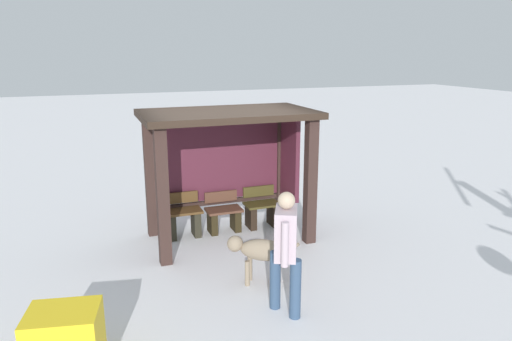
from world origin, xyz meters
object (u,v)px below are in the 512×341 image
(bench_left_inside, at_px, (183,219))
(bench_right_inside, at_px, (262,211))
(bench_center_inside, at_px, (224,216))
(dog, at_px, (259,251))
(bus_shelter, at_px, (230,145))
(person_walking, at_px, (286,244))

(bench_left_inside, relative_size, bench_right_inside, 1.05)
(bench_left_inside, xyz_separation_m, bench_right_inside, (1.48, 0.00, -0.02))
(bench_center_inside, distance_m, dog, 2.13)
(bus_shelter, distance_m, bench_left_inside, 1.57)
(bench_center_inside, bearing_deg, dog, -93.08)
(bench_center_inside, relative_size, person_walking, 0.45)
(dog, bearing_deg, bus_shelter, 83.96)
(bus_shelter, relative_size, person_walking, 1.80)
(bench_left_inside, bearing_deg, person_walking, -77.26)
(bus_shelter, relative_size, bench_right_inside, 3.88)
(bus_shelter, height_order, bench_center_inside, bus_shelter)
(bench_right_inside, bearing_deg, dog, -112.03)
(bus_shelter, xyz_separation_m, bench_right_inside, (0.65, 0.18, -1.34))
(bench_center_inside, bearing_deg, bench_right_inside, -0.02)
(person_walking, bearing_deg, bench_center_inside, 88.51)
(bench_right_inside, xyz_separation_m, dog, (-0.86, -2.12, 0.20))
(bench_left_inside, bearing_deg, bench_center_inside, 0.14)
(bus_shelter, height_order, bench_left_inside, bus_shelter)
(bench_right_inside, xyz_separation_m, person_walking, (-0.82, -2.95, 0.64))
(bus_shelter, bearing_deg, bench_right_inside, 15.48)
(bus_shelter, height_order, person_walking, bus_shelter)
(person_walking, xyz_separation_m, dog, (-0.04, 0.83, -0.44))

